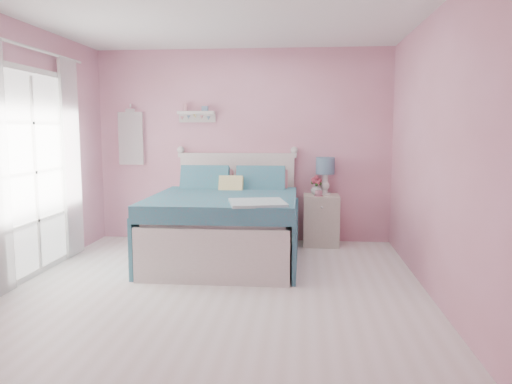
% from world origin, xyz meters
% --- Properties ---
extents(floor, '(4.50, 4.50, 0.00)m').
position_xyz_m(floor, '(0.00, 0.00, 0.00)').
color(floor, silver).
rests_on(floor, ground).
extents(room_shell, '(4.50, 4.50, 4.50)m').
position_xyz_m(room_shell, '(0.00, 0.00, 1.58)').
color(room_shell, '#C47C8B').
rests_on(room_shell, floor).
extents(bed, '(1.65, 2.09, 1.21)m').
position_xyz_m(bed, '(-0.08, 1.21, 0.41)').
color(bed, silver).
rests_on(bed, floor).
extents(nightstand, '(0.46, 0.46, 0.67)m').
position_xyz_m(nightstand, '(1.07, 2.00, 0.34)').
color(nightstand, beige).
rests_on(nightstand, floor).
extents(table_lamp, '(0.25, 0.25, 0.49)m').
position_xyz_m(table_lamp, '(1.11, 2.10, 1.01)').
color(table_lamp, white).
rests_on(table_lamp, nightstand).
extents(vase, '(0.17, 0.17, 0.15)m').
position_xyz_m(vase, '(1.00, 2.04, 0.74)').
color(vase, silver).
rests_on(vase, nightstand).
extents(teacup, '(0.12, 0.12, 0.07)m').
position_xyz_m(teacup, '(1.03, 1.87, 0.71)').
color(teacup, '#C8869C').
rests_on(teacup, nightstand).
extents(roses, '(0.14, 0.11, 0.12)m').
position_xyz_m(roses, '(1.00, 2.04, 0.86)').
color(roses, '#BF4158').
rests_on(roses, vase).
extents(wall_shelf, '(0.50, 0.15, 0.25)m').
position_xyz_m(wall_shelf, '(-0.63, 2.19, 1.73)').
color(wall_shelf, silver).
rests_on(wall_shelf, room_shell).
extents(hanging_dress, '(0.34, 0.03, 0.72)m').
position_xyz_m(hanging_dress, '(-1.55, 2.18, 1.40)').
color(hanging_dress, white).
rests_on(hanging_dress, room_shell).
extents(french_door, '(0.04, 1.32, 2.16)m').
position_xyz_m(french_door, '(-1.97, 0.40, 1.07)').
color(french_door, silver).
rests_on(french_door, floor).
extents(curtain_far, '(0.04, 0.40, 2.32)m').
position_xyz_m(curtain_far, '(-1.92, 1.14, 1.18)').
color(curtain_far, white).
rests_on(curtain_far, floor).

